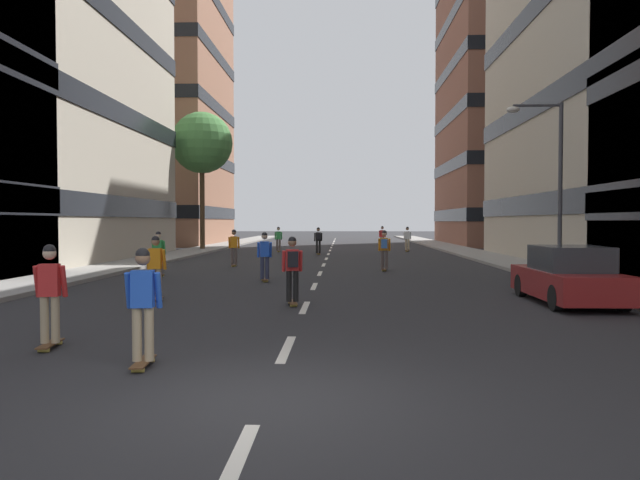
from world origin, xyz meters
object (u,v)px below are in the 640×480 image
(skater_5, at_px, (234,246))
(street_tree_near, at_px, (202,143))
(skater_2, at_px, (278,238))
(skater_7, at_px, (265,254))
(skater_8, at_px, (382,236))
(skater_10, at_px, (143,301))
(skater_11, at_px, (318,239))
(streetlamp_right, at_px, (551,169))
(skater_1, at_px, (407,238))
(skater_6, at_px, (156,265))
(skater_3, at_px, (50,291))
(skater_9, at_px, (384,248))
(skater_4, at_px, (292,266))
(skater_0, at_px, (158,252))
(parked_car_near, at_px, (568,277))

(skater_5, bearing_deg, street_tree_near, 108.16)
(street_tree_near, xyz_separation_m, skater_2, (5.84, -1.86, -6.93))
(skater_7, distance_m, skater_8, 28.43)
(skater_10, relative_size, skater_11, 1.00)
(streetlamp_right, relative_size, skater_10, 3.65)
(skater_2, xyz_separation_m, skater_10, (1.59, -34.15, 0.00))
(skater_1, relative_size, skater_5, 1.00)
(streetlamp_right, relative_size, skater_6, 3.65)
(skater_3, bearing_deg, skater_1, 74.14)
(street_tree_near, height_order, skater_9, street_tree_near)
(skater_8, distance_m, skater_10, 41.21)
(skater_7, relative_size, skater_10, 1.00)
(skater_5, bearing_deg, skater_7, -71.65)
(skater_4, bearing_deg, streetlamp_right, 40.53)
(skater_5, relative_size, skater_7, 1.00)
(street_tree_near, distance_m, skater_10, 37.41)
(skater_8, height_order, skater_10, same)
(skater_9, bearing_deg, skater_1, 80.77)
(street_tree_near, height_order, skater_5, street_tree_near)
(skater_10, bearing_deg, skater_8, 81.42)
(skater_9, bearing_deg, skater_3, -112.32)
(skater_10, bearing_deg, skater_2, 92.67)
(skater_8, bearing_deg, skater_10, -98.58)
(skater_0, bearing_deg, skater_2, 82.49)
(skater_5, bearing_deg, parked_car_near, -49.01)
(skater_5, xyz_separation_m, skater_6, (0.20, -12.95, 0.00))
(skater_11, bearing_deg, street_tree_near, 149.24)
(skater_4, relative_size, skater_9, 1.00)
(street_tree_near, distance_m, skater_1, 16.56)
(skater_9, bearing_deg, skater_0, -159.59)
(skater_1, height_order, skater_8, same)
(skater_9, xyz_separation_m, skater_10, (-4.77, -17.82, -0.03))
(skater_4, bearing_deg, parked_car_near, 4.84)
(skater_6, distance_m, skater_9, 12.56)
(skater_2, xyz_separation_m, skater_4, (3.26, -27.38, 0.03))
(skater_2, bearing_deg, skater_7, -85.30)
(street_tree_near, bearing_deg, skater_8, 19.23)
(skater_5, bearing_deg, skater_2, 87.24)
(skater_5, bearing_deg, skater_11, 70.99)
(streetlamp_right, height_order, skater_4, streetlamp_right)
(street_tree_near, bearing_deg, skater_10, -78.33)
(skater_2, bearing_deg, skater_8, 40.43)
(skater_3, bearing_deg, parked_car_near, 29.20)
(parked_car_near, relative_size, skater_8, 2.47)
(skater_1, relative_size, skater_8, 1.00)
(skater_1, xyz_separation_m, skater_10, (-7.57, -35.07, 0.00))
(street_tree_near, xyz_separation_m, streetlamp_right, (18.25, -21.41, -3.78))
(parked_car_near, bearing_deg, skater_5, 130.99)
(skater_2, bearing_deg, skater_10, -87.33)
(skater_0, xyz_separation_m, skater_6, (2.12, -7.21, 0.00))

